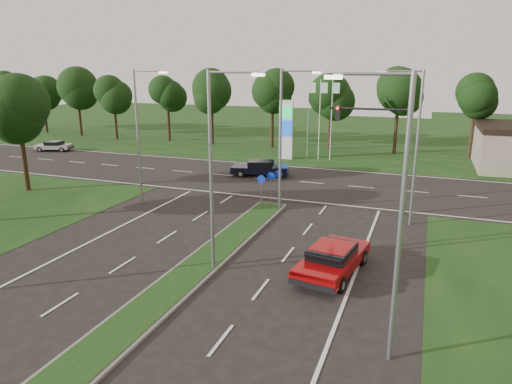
% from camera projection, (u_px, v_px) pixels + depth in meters
% --- Properties ---
extents(ground, '(160.00, 160.00, 0.00)m').
position_uv_depth(ground, '(118.00, 336.00, 15.97)').
color(ground, black).
rests_on(ground, ground).
extents(verge_far, '(160.00, 50.00, 0.02)m').
position_uv_depth(verge_far, '(357.00, 133.00, 65.65)').
color(verge_far, '#143311').
rests_on(verge_far, ground).
extents(cross_road, '(160.00, 12.00, 0.02)m').
position_uv_depth(cross_road, '(300.00, 182.00, 37.65)').
color(cross_road, black).
rests_on(cross_road, ground).
extents(median_kerb, '(2.00, 26.00, 0.12)m').
position_uv_depth(median_kerb, '(176.00, 285.00, 19.57)').
color(median_kerb, slate).
rests_on(median_kerb, ground).
extents(streetlight_median_near, '(2.53, 0.22, 9.00)m').
position_uv_depth(streetlight_median_near, '(215.00, 163.00, 19.72)').
color(streetlight_median_near, gray).
rests_on(streetlight_median_near, ground).
extents(streetlight_median_far, '(2.53, 0.22, 9.00)m').
position_uv_depth(streetlight_median_far, '(284.00, 134.00, 28.75)').
color(streetlight_median_far, gray).
rests_on(streetlight_median_far, ground).
extents(streetlight_left_far, '(2.53, 0.22, 9.00)m').
position_uv_depth(streetlight_left_far, '(140.00, 131.00, 30.11)').
color(streetlight_left_far, gray).
rests_on(streetlight_left_far, ground).
extents(streetlight_right_far, '(2.53, 0.22, 9.00)m').
position_uv_depth(streetlight_right_far, '(414.00, 140.00, 26.10)').
color(streetlight_right_far, gray).
rests_on(streetlight_right_far, ground).
extents(streetlight_right_near, '(2.53, 0.22, 9.00)m').
position_uv_depth(streetlight_right_near, '(395.00, 207.00, 13.45)').
color(streetlight_right_near, gray).
rests_on(streetlight_right_near, ground).
extents(traffic_signal, '(5.10, 0.42, 7.00)m').
position_uv_depth(traffic_signal, '(387.00, 141.00, 28.56)').
color(traffic_signal, black).
rests_on(traffic_signal, ground).
extents(median_signs, '(1.16, 1.76, 2.38)m').
position_uv_depth(median_signs, '(270.00, 182.00, 30.33)').
color(median_signs, gray).
rests_on(median_signs, ground).
extents(gas_pylon, '(5.80, 1.26, 8.00)m').
position_uv_depth(gas_pylon, '(288.00, 128.00, 46.27)').
color(gas_pylon, silver).
rests_on(gas_pylon, ground).
extents(tree_left_far, '(5.20, 5.20, 8.86)m').
position_uv_depth(tree_left_far, '(26.00, 110.00, 33.04)').
color(tree_left_far, black).
rests_on(tree_left_far, ground).
extents(treeline_far, '(6.00, 6.00, 9.90)m').
position_uv_depth(treeline_far, '(341.00, 89.00, 50.22)').
color(treeline_far, black).
rests_on(treeline_far, ground).
extents(red_sedan, '(2.76, 5.27, 1.38)m').
position_uv_depth(red_sedan, '(332.00, 258.00, 20.61)').
color(red_sedan, '#920808').
rests_on(red_sedan, ground).
extents(navy_sedan, '(5.19, 3.05, 1.34)m').
position_uv_depth(navy_sedan, '(260.00, 168.00, 39.54)').
color(navy_sedan, black).
rests_on(navy_sedan, ground).
extents(far_car_a, '(4.24, 2.82, 1.13)m').
position_uv_depth(far_car_a, '(54.00, 146.00, 51.50)').
color(far_car_a, '#979797').
rests_on(far_car_a, ground).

